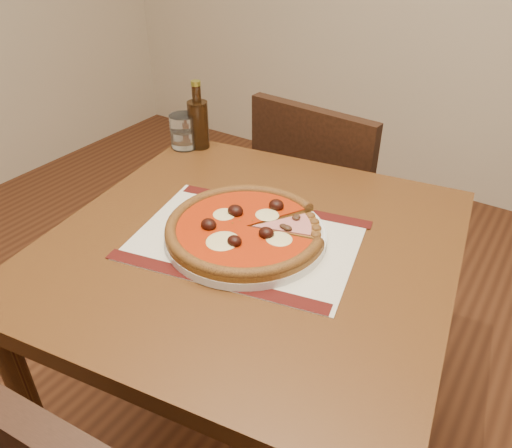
{
  "coord_description": "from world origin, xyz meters",
  "views": [
    {
      "loc": [
        0.02,
        0.49,
        1.34
      ],
      "look_at": [
        -0.44,
        1.2,
        0.78
      ],
      "focal_mm": 35.0,
      "sensor_mm": 36.0,
      "label": 1
    }
  ],
  "objects_px": {
    "pizza": "(246,227)",
    "water_glass": "(184,131)",
    "chair_far": "(323,206)",
    "table": "(251,279)",
    "plate": "(246,235)",
    "bottle": "(198,122)"
  },
  "relations": [
    {
      "from": "plate",
      "to": "water_glass",
      "type": "bearing_deg",
      "value": 144.88
    },
    {
      "from": "water_glass",
      "to": "bottle",
      "type": "xyz_separation_m",
      "value": [
        0.03,
        0.02,
        0.03
      ]
    },
    {
      "from": "chair_far",
      "to": "pizza",
      "type": "height_order",
      "value": "chair_far"
    },
    {
      "from": "bottle",
      "to": "plate",
      "type": "bearing_deg",
      "value": -39.78
    },
    {
      "from": "water_glass",
      "to": "plate",
      "type": "bearing_deg",
      "value": -35.12
    },
    {
      "from": "plate",
      "to": "water_glass",
      "type": "relative_size",
      "value": 3.53
    },
    {
      "from": "chair_far",
      "to": "pizza",
      "type": "xyz_separation_m",
      "value": [
        0.11,
        -0.6,
        0.3
      ]
    },
    {
      "from": "table",
      "to": "chair_far",
      "type": "distance_m",
      "value": 0.64
    },
    {
      "from": "bottle",
      "to": "table",
      "type": "bearing_deg",
      "value": -38.81
    },
    {
      "from": "table",
      "to": "chair_far",
      "type": "height_order",
      "value": "chair_far"
    },
    {
      "from": "plate",
      "to": "bottle",
      "type": "relative_size",
      "value": 1.76
    },
    {
      "from": "plate",
      "to": "bottle",
      "type": "distance_m",
      "value": 0.48
    },
    {
      "from": "plate",
      "to": "chair_far",
      "type": "bearing_deg",
      "value": 100.46
    },
    {
      "from": "table",
      "to": "water_glass",
      "type": "xyz_separation_m",
      "value": [
        -0.41,
        0.28,
        0.15
      ]
    },
    {
      "from": "pizza",
      "to": "water_glass",
      "type": "bearing_deg",
      "value": 144.87
    },
    {
      "from": "pizza",
      "to": "water_glass",
      "type": "height_order",
      "value": "water_glass"
    },
    {
      "from": "table",
      "to": "water_glass",
      "type": "bearing_deg",
      "value": 145.76
    },
    {
      "from": "table",
      "to": "pizza",
      "type": "xyz_separation_m",
      "value": [
        -0.01,
        -0.0,
        0.13
      ]
    },
    {
      "from": "chair_far",
      "to": "water_glass",
      "type": "relative_size",
      "value": 9.17
    },
    {
      "from": "table",
      "to": "chair_far",
      "type": "bearing_deg",
      "value": 101.41
    },
    {
      "from": "table",
      "to": "plate",
      "type": "height_order",
      "value": "plate"
    },
    {
      "from": "table",
      "to": "pizza",
      "type": "relative_size",
      "value": 2.8
    }
  ]
}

